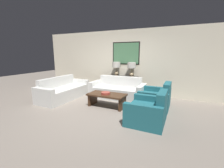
{
  "coord_description": "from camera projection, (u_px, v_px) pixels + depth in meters",
  "views": [
    {
      "loc": [
        2.2,
        -3.71,
        1.68
      ],
      "look_at": [
        0.02,
        0.9,
        0.65
      ],
      "focal_mm": 24.0,
      "sensor_mm": 36.0,
      "label": 1
    }
  ],
  "objects": [
    {
      "name": "ground_plane",
      "position": [
        99.0,
        110.0,
        4.54
      ],
      "size": [
        20.0,
        20.0,
        0.0
      ],
      "primitive_type": "plane",
      "color": "slate"
    },
    {
      "name": "decorative_bowl",
      "position": [
        106.0,
        93.0,
        4.72
      ],
      "size": [
        0.29,
        0.29,
        0.07
      ],
      "color": "#93382D",
      "rests_on": "coffee_table"
    },
    {
      "name": "table_lamp_left",
      "position": [
        116.0,
        66.0,
        6.29
      ],
      "size": [
        0.34,
        0.34,
        0.59
      ],
      "color": "tan",
      "rests_on": "console_table"
    },
    {
      "name": "couch_by_back_wall",
      "position": [
        117.0,
        91.0,
        5.76
      ],
      "size": [
        2.08,
        0.86,
        0.81
      ],
      "color": "silver",
      "rests_on": "ground_plane"
    },
    {
      "name": "couch_by_side",
      "position": [
        64.0,
        91.0,
        5.7
      ],
      "size": [
        0.86,
        2.08,
        0.81
      ],
      "color": "silver",
      "rests_on": "ground_plane"
    },
    {
      "name": "armchair_near_camera",
      "position": [
        148.0,
        112.0,
        3.69
      ],
      "size": [
        0.88,
        1.0,
        0.82
      ],
      "color": "#1E5B66",
      "rests_on": "ground_plane"
    },
    {
      "name": "table_lamp_right",
      "position": [
        132.0,
        67.0,
        6.01
      ],
      "size": [
        0.34,
        0.34,
        0.59
      ],
      "color": "tan",
      "rests_on": "console_table"
    },
    {
      "name": "coffee_table",
      "position": [
        107.0,
        97.0,
        4.8
      ],
      "size": [
        1.2,
        0.61,
        0.42
      ],
      "color": "#3D2616",
      "rests_on": "ground_plane"
    },
    {
      "name": "console_table",
      "position": [
        124.0,
        85.0,
        6.31
      ],
      "size": [
        1.2,
        0.37,
        0.75
      ],
      "color": "black",
      "rests_on": "ground_plane"
    },
    {
      "name": "back_wall",
      "position": [
        126.0,
        62.0,
        6.35
      ],
      "size": [
        8.12,
        0.12,
        2.65
      ],
      "color": "beige",
      "rests_on": "ground_plane"
    },
    {
      "name": "armchair_near_back_wall",
      "position": [
        156.0,
        99.0,
        4.72
      ],
      "size": [
        0.88,
        1.0,
        0.82
      ],
      "color": "#1E5B66",
      "rests_on": "ground_plane"
    }
  ]
}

